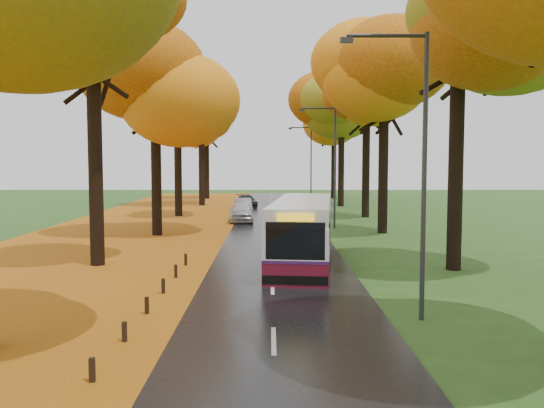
{
  "coord_description": "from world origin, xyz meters",
  "views": [
    {
      "loc": [
        -0.09,
        -7.97,
        4.5
      ],
      "look_at": [
        0.0,
        17.1,
        2.6
      ],
      "focal_mm": 38.0,
      "sensor_mm": 36.0,
      "label": 1
    }
  ],
  "objects_px": {
    "car_silver": "(243,206)",
    "car_dark": "(246,201)",
    "streetlamp_near": "(416,153)",
    "bus": "(303,230)",
    "streetlamp_far": "(309,158)",
    "car_white": "(241,212)",
    "streetlamp_mid": "(331,157)"
  },
  "relations": [
    {
      "from": "bus",
      "to": "car_dark",
      "type": "relative_size",
      "value": 2.68
    },
    {
      "from": "streetlamp_near",
      "to": "streetlamp_mid",
      "type": "xyz_separation_m",
      "value": [
        0.0,
        22.0,
        0.0
      ]
    },
    {
      "from": "car_white",
      "to": "streetlamp_far",
      "type": "bearing_deg",
      "value": 68.05
    },
    {
      "from": "car_silver",
      "to": "car_dark",
      "type": "relative_size",
      "value": 1.0
    },
    {
      "from": "car_silver",
      "to": "bus",
      "type": "bearing_deg",
      "value": -86.16
    },
    {
      "from": "streetlamp_near",
      "to": "streetlamp_far",
      "type": "distance_m",
      "value": 44.0
    },
    {
      "from": "streetlamp_far",
      "to": "streetlamp_near",
      "type": "bearing_deg",
      "value": -90.0
    },
    {
      "from": "streetlamp_near",
      "to": "bus",
      "type": "height_order",
      "value": "streetlamp_near"
    },
    {
      "from": "streetlamp_near",
      "to": "car_white",
      "type": "height_order",
      "value": "streetlamp_near"
    },
    {
      "from": "car_white",
      "to": "car_dark",
      "type": "bearing_deg",
      "value": 87.35
    },
    {
      "from": "streetlamp_mid",
      "to": "bus",
      "type": "distance_m",
      "value": 13.61
    },
    {
      "from": "car_dark",
      "to": "car_silver",
      "type": "bearing_deg",
      "value": -103.17
    },
    {
      "from": "bus",
      "to": "car_dark",
      "type": "bearing_deg",
      "value": 103.33
    },
    {
      "from": "car_silver",
      "to": "car_dark",
      "type": "xyz_separation_m",
      "value": [
        0.0,
        7.15,
        -0.08
      ]
    },
    {
      "from": "streetlamp_far",
      "to": "bus",
      "type": "height_order",
      "value": "streetlamp_far"
    },
    {
      "from": "streetlamp_mid",
      "to": "streetlamp_far",
      "type": "height_order",
      "value": "same"
    },
    {
      "from": "streetlamp_mid",
      "to": "car_dark",
      "type": "height_order",
      "value": "streetlamp_mid"
    },
    {
      "from": "streetlamp_far",
      "to": "car_silver",
      "type": "bearing_deg",
      "value": -117.27
    },
    {
      "from": "streetlamp_mid",
      "to": "bus",
      "type": "bearing_deg",
      "value": -101.32
    },
    {
      "from": "car_dark",
      "to": "car_white",
      "type": "bearing_deg",
      "value": -102.43
    },
    {
      "from": "bus",
      "to": "car_silver",
      "type": "height_order",
      "value": "bus"
    },
    {
      "from": "streetlamp_far",
      "to": "bus",
      "type": "relative_size",
      "value": 0.75
    },
    {
      "from": "streetlamp_near",
      "to": "streetlamp_far",
      "type": "relative_size",
      "value": 1.0
    },
    {
      "from": "streetlamp_near",
      "to": "bus",
      "type": "distance_m",
      "value": 9.95
    },
    {
      "from": "streetlamp_far",
      "to": "car_white",
      "type": "height_order",
      "value": "streetlamp_far"
    },
    {
      "from": "streetlamp_near",
      "to": "car_dark",
      "type": "height_order",
      "value": "streetlamp_near"
    },
    {
      "from": "streetlamp_mid",
      "to": "car_dark",
      "type": "relative_size",
      "value": 2.02
    },
    {
      "from": "car_silver",
      "to": "car_white",
      "type": "bearing_deg",
      "value": -93.78
    },
    {
      "from": "streetlamp_mid",
      "to": "streetlamp_far",
      "type": "bearing_deg",
      "value": 90.0
    },
    {
      "from": "car_white",
      "to": "bus",
      "type": "bearing_deg",
      "value": -81.46
    },
    {
      "from": "streetlamp_mid",
      "to": "car_dark",
      "type": "xyz_separation_m",
      "value": [
        -6.3,
        16.93,
        -4.1
      ]
    },
    {
      "from": "streetlamp_near",
      "to": "car_dark",
      "type": "relative_size",
      "value": 2.02
    }
  ]
}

